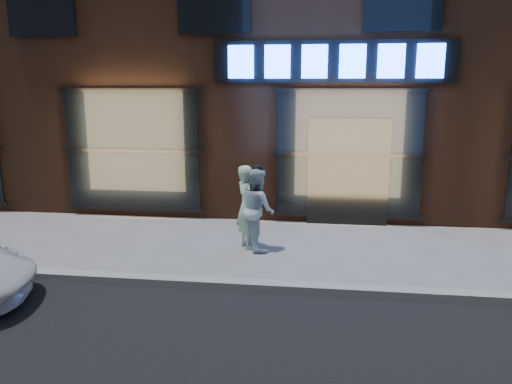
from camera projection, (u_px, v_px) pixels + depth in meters
The scene contains 5 objects.
ground at pixel (357, 294), 7.58m from camera, with size 90.00×90.00×0.00m, color slate.
curb at pixel (358, 291), 7.57m from camera, with size 60.00×0.25×0.12m, color gray.
storefront_building at pixel (346, 12), 14.23m from camera, with size 30.20×8.28×10.30m.
man_bowtie at pixel (247, 207), 9.62m from camera, with size 0.59×0.39×1.62m, color #C0FDCD.
man_cap at pixel (257, 209), 9.54m from camera, with size 0.77×0.60×1.59m, color silver.
Camera 1 is at (-0.61, -7.22, 3.14)m, focal length 35.00 mm.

